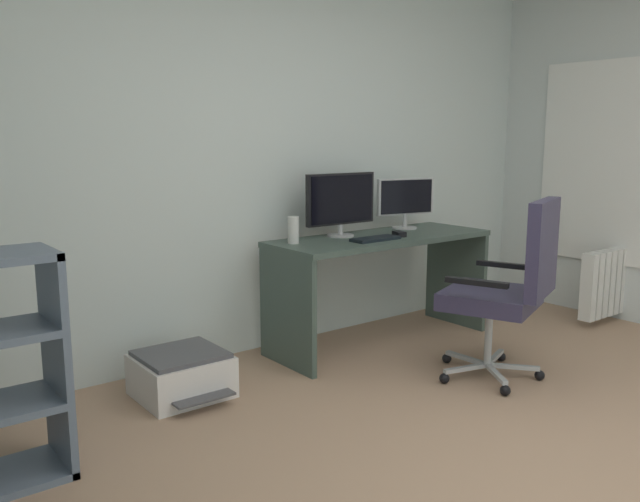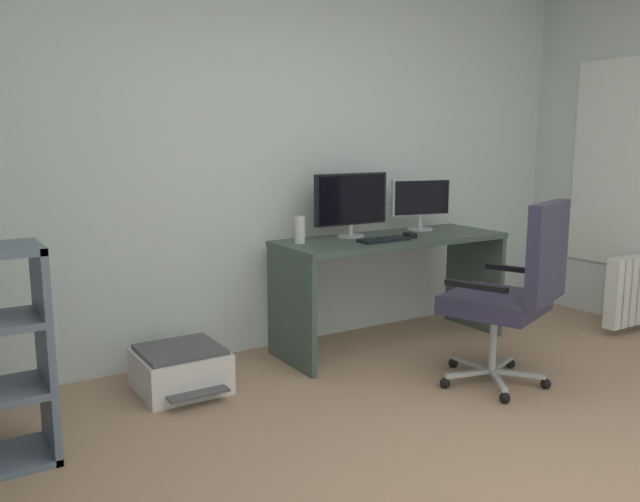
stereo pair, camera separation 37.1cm
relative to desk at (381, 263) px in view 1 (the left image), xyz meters
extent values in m
cube|color=tan|center=(-0.71, -1.93, -0.57)|extent=(5.18, 4.68, 0.02)
cube|color=silver|center=(-0.71, 0.46, 0.72)|extent=(5.18, 0.10, 2.55)
cube|color=white|center=(1.88, -0.70, 0.65)|extent=(0.01, 1.35, 1.48)
cube|color=white|center=(1.87, -0.70, 0.65)|extent=(0.02, 1.43, 1.56)
cube|color=#41534A|center=(0.00, 0.00, 0.17)|extent=(1.59, 0.58, 0.04)
cube|color=#41534A|center=(-0.78, 0.00, -0.20)|extent=(0.04, 0.56, 0.71)
cube|color=#41534A|center=(0.78, 0.00, -0.20)|extent=(0.04, 0.56, 0.71)
cylinder|color=#B2B5B7|center=(-0.23, 0.15, 0.20)|extent=(0.18, 0.18, 0.01)
cylinder|color=#B2B5B7|center=(-0.23, 0.15, 0.24)|extent=(0.03, 0.03, 0.08)
cube|color=black|center=(-0.23, 0.15, 0.44)|extent=(0.55, 0.05, 0.34)
cube|color=black|center=(-0.23, 0.13, 0.44)|extent=(0.51, 0.02, 0.31)
cylinder|color=#B2B5B7|center=(0.37, 0.15, 0.20)|extent=(0.18, 0.18, 0.01)
cylinder|color=#B2B5B7|center=(0.37, 0.15, 0.26)|extent=(0.03, 0.03, 0.10)
cube|color=#B7BABC|center=(0.37, 0.15, 0.43)|extent=(0.45, 0.14, 0.26)
cube|color=black|center=(0.37, 0.13, 0.43)|extent=(0.41, 0.10, 0.24)
cube|color=black|center=(-0.17, -0.12, 0.20)|extent=(0.34, 0.13, 0.02)
cube|color=black|center=(0.07, -0.10, 0.21)|extent=(0.09, 0.11, 0.03)
cylinder|color=silver|center=(-0.66, 0.10, 0.28)|extent=(0.07, 0.07, 0.17)
cube|color=#B7BABC|center=(0.20, -0.82, -0.49)|extent=(0.29, 0.14, 0.02)
sphere|color=black|center=(0.34, -0.76, -0.53)|extent=(0.06, 0.06, 0.06)
cube|color=#B7BABC|center=(0.05, -0.72, -0.49)|extent=(0.05, 0.30, 0.02)
sphere|color=black|center=(0.05, -0.57, -0.53)|extent=(0.06, 0.06, 0.06)
cube|color=#B7BABC|center=(-0.08, -0.83, -0.49)|extent=(0.30, 0.11, 0.02)
sphere|color=black|center=(-0.23, -0.79, -0.53)|extent=(0.06, 0.06, 0.06)
cube|color=#B7BABC|center=(-0.02, -1.00, -0.49)|extent=(0.19, 0.27, 0.02)
sphere|color=black|center=(-0.10, -1.12, -0.53)|extent=(0.06, 0.06, 0.06)
cube|color=#B7BABC|center=(0.16, -0.99, -0.49)|extent=(0.21, 0.25, 0.02)
sphere|color=black|center=(0.25, -1.10, -0.53)|extent=(0.06, 0.06, 0.06)
cylinder|color=#B7BABC|center=(0.06, -0.87, -0.31)|extent=(0.04, 0.04, 0.36)
cube|color=#322D49|center=(0.06, -0.87, -0.08)|extent=(0.66, 0.65, 0.10)
cube|color=#322D49|center=(0.16, -1.13, 0.24)|extent=(0.47, 0.24, 0.54)
cube|color=black|center=(-0.20, -0.97, 0.07)|extent=(0.16, 0.34, 0.03)
cube|color=black|center=(0.32, -0.77, 0.07)|extent=(0.16, 0.34, 0.03)
cube|color=slate|center=(-2.26, -0.41, -0.08)|extent=(0.03, 0.35, 0.96)
cube|color=white|center=(-1.51, -0.03, -0.45)|extent=(0.47, 0.44, 0.23)
cube|color=#4C4C51|center=(-1.51, -0.03, -0.32)|extent=(0.43, 0.40, 0.02)
cube|color=#4C4C51|center=(-1.51, -0.28, -0.49)|extent=(0.33, 0.10, 0.01)
cube|color=white|center=(1.44, -0.70, -0.25)|extent=(0.07, 0.10, 0.51)
cube|color=white|center=(1.53, -0.70, -0.25)|extent=(0.07, 0.10, 0.51)
cube|color=white|center=(1.61, -0.70, -0.25)|extent=(0.07, 0.10, 0.51)
cube|color=white|center=(1.70, -0.70, -0.25)|extent=(0.07, 0.10, 0.51)
cube|color=white|center=(1.78, -0.70, -0.25)|extent=(0.07, 0.10, 0.51)
cube|color=white|center=(1.87, -0.70, -0.25)|extent=(0.07, 0.10, 0.51)
cube|color=white|center=(1.95, -0.70, -0.25)|extent=(0.07, 0.10, 0.51)
cube|color=white|center=(2.04, -0.70, -0.25)|extent=(0.07, 0.10, 0.51)
cube|color=white|center=(2.12, -0.70, -0.25)|extent=(0.07, 0.10, 0.51)
camera|label=1|loc=(-3.00, -3.19, 0.86)|focal=36.66mm
camera|label=2|loc=(-2.70, -3.40, 0.86)|focal=36.66mm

